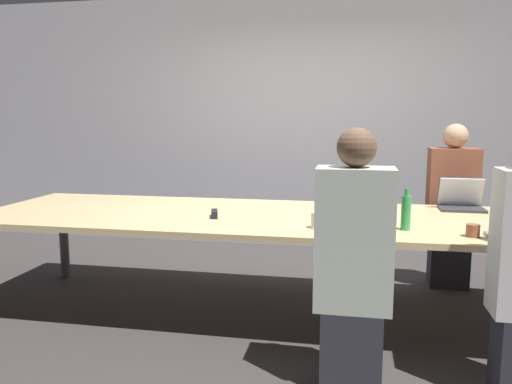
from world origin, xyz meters
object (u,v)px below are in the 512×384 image
Objects in this scene: laptop_far_right at (461,200)px; laptop_near_midright at (361,221)px; bottle_near_midright at (406,212)px; person_near_midright at (353,266)px; stapler at (214,214)px; cup_near_right at (473,231)px; cup_near_midright at (318,220)px; person_far_right at (451,209)px.

laptop_near_midright is (-0.77, -0.96, 0.00)m from laptop_far_right.
person_near_midright is at bearing -117.36° from bottle_near_midright.
person_near_midright is 8.97× the size of stapler.
cup_near_right is 1.69m from stapler.
person_near_midright is (-0.70, -0.50, -0.11)m from cup_near_right.
cup_near_right is at bearing -25.77° from stapler.
stapler is (-0.75, 0.22, -0.03)m from cup_near_midright.
cup_near_right is 0.50× the size of stapler.
laptop_near_midright reaches higher than cup_near_midright.
person_near_midright is 13.50× the size of cup_near_midright.
laptop_far_right is at bearing -91.04° from person_far_right.
laptop_far_right is 0.24× the size of person_far_right.
bottle_near_midright reaches higher than stapler.
laptop_near_midright reaches higher than stapler.
person_near_midright is at bearing -68.13° from cup_near_midright.
laptop_far_right is 1.05× the size of laptop_near_midright.
person_near_midright is 0.72m from bottle_near_midright.
cup_near_right is at bearing -144.12° from person_near_midright.
cup_near_right is 0.40m from bottle_near_midright.
stapler is (-0.97, 0.79, 0.10)m from person_near_midright.
bottle_near_midright reaches higher than laptop_far_right.
person_far_right reaches higher than stapler.
laptop_far_right and laptop_near_midright have the same top height.
person_near_midright is 1.26m from stapler.
person_near_midright is (-0.82, -1.45, -0.14)m from laptop_far_right.
laptop_far_right is at bearing 40.40° from cup_near_midright.
person_far_right and person_near_midright have the same top height.
person_near_midright is 0.62m from cup_near_midright.
bottle_near_midright is (-0.50, -1.22, 0.18)m from person_far_right.
person_far_right is 2.09m from stapler.
person_near_midright is (-0.82, -1.84, -0.00)m from person_far_right.
person_far_right is at bearing 14.31° from stapler.
cup_near_midright is (-1.05, -1.28, 0.12)m from person_far_right.
cup_near_right is 0.30× the size of bottle_near_midright.
person_near_midright reaches higher than stapler.
bottle_near_midright is at bearing -117.36° from person_near_midright.
person_near_midright is at bearing 84.81° from laptop_near_midright.
stapler is at bearing 172.61° from bottle_near_midright.
cup_near_right is at bearing -97.28° from laptop_far_right.
person_far_right is 1.57m from laptop_near_midright.
person_far_right is 1.33m from bottle_near_midright.
cup_near_midright is (-0.23, 0.56, 0.12)m from person_near_midright.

